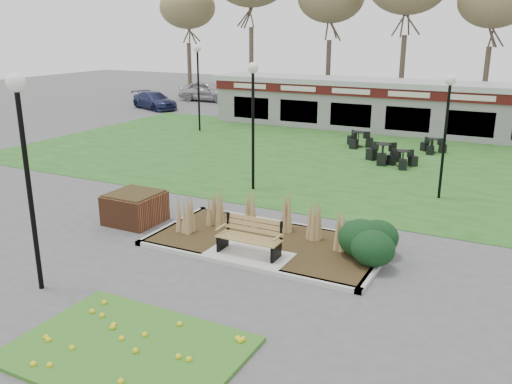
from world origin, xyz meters
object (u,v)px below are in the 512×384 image
at_px(bistro_set_b, 358,142).
at_px(car_silver, 207,91).
at_px(lamp_post_far_right, 448,110).
at_px(bistro_set_c, 383,156).
at_px(car_black, 323,99).
at_px(brick_planter, 135,207).
at_px(lamp_post_near_left, 23,136).
at_px(food_pavilion, 414,107).
at_px(park_bench, 250,236).
at_px(bistro_set_a, 402,161).
at_px(bistro_set_d, 432,148).
at_px(car_blue, 154,101).
at_px(lamp_post_far_left, 198,69).
at_px(lamp_post_mid_left, 253,98).

relative_size(bistro_set_b, car_silver, 0.29).
xyz_separation_m(lamp_post_far_right, bistro_set_c, (-3.13, 4.36, -2.81)).
bearing_deg(car_black, car_silver, 89.06).
height_order(brick_planter, lamp_post_near_left, lamp_post_near_left).
bearing_deg(food_pavilion, lamp_post_far_right, -73.97).
height_order(park_bench, bistro_set_a, park_bench).
xyz_separation_m(bistro_set_d, car_black, (-9.98, 11.83, 0.47)).
relative_size(bistro_set_c, car_silver, 0.32).
bearing_deg(car_blue, bistro_set_c, -92.41).
bearing_deg(bistro_set_c, car_silver, 141.61).
distance_m(bistro_set_a, bistro_set_c, 1.07).
bearing_deg(park_bench, brick_planter, 170.31).
bearing_deg(lamp_post_far_right, lamp_post_far_left, 153.90).
relative_size(lamp_post_near_left, car_black, 1.12).
distance_m(brick_planter, bistro_set_b, 14.12).
bearing_deg(lamp_post_mid_left, park_bench, -63.06).
bearing_deg(bistro_set_b, car_silver, 144.14).
relative_size(bistro_set_a, car_black, 0.30).
relative_size(bistro_set_a, bistro_set_b, 0.91).
bearing_deg(bistro_set_b, brick_planter, -101.52).
bearing_deg(lamp_post_far_left, bistro_set_b, -0.77).
distance_m(bistro_set_a, bistro_set_b, 4.27).
relative_size(lamp_post_far_right, bistro_set_d, 3.38).
relative_size(lamp_post_far_left, bistro_set_d, 3.84).
height_order(bistro_set_a, car_blue, car_blue).
distance_m(lamp_post_far_right, bistro_set_c, 6.06).
bearing_deg(bistro_set_b, bistro_set_a, -47.08).
distance_m(brick_planter, car_black, 26.25).
height_order(bistro_set_b, bistro_set_c, bistro_set_c).
relative_size(lamp_post_far_left, car_silver, 1.01).
xyz_separation_m(food_pavilion, bistro_set_c, (0.36, -7.80, -1.18)).
bearing_deg(car_black, bistro_set_a, -151.64).
height_order(bistro_set_b, car_black, car_black).
bearing_deg(car_blue, lamp_post_far_right, -98.27).
bearing_deg(car_blue, car_black, -39.19).
xyz_separation_m(lamp_post_far_right, lamp_post_far_left, (-14.60, 7.15, 0.43)).
relative_size(lamp_post_near_left, lamp_post_mid_left, 1.06).
bearing_deg(food_pavilion, brick_planter, -103.06).
bearing_deg(car_silver, lamp_post_far_left, -150.45).
distance_m(lamp_post_far_left, bistro_set_a, 13.27).
xyz_separation_m(car_silver, car_blue, (-1.06, -5.64, -0.20)).
distance_m(lamp_post_near_left, lamp_post_mid_left, 9.33).
xyz_separation_m(park_bench, food_pavilion, (0.00, 19.71, 0.89)).
height_order(park_bench, lamp_post_mid_left, lamp_post_mid_left).
height_order(lamp_post_near_left, bistro_set_c, lamp_post_near_left).
xyz_separation_m(car_silver, car_black, (9.91, 0.36, -0.10)).
bearing_deg(lamp_post_mid_left, bistro_set_a, 54.90).
xyz_separation_m(lamp_post_mid_left, lamp_post_far_right, (6.31, 2.01, -0.24)).
xyz_separation_m(park_bench, lamp_post_near_left, (-3.46, -3.75, 2.95)).
distance_m(brick_planter, lamp_post_mid_left, 5.82).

